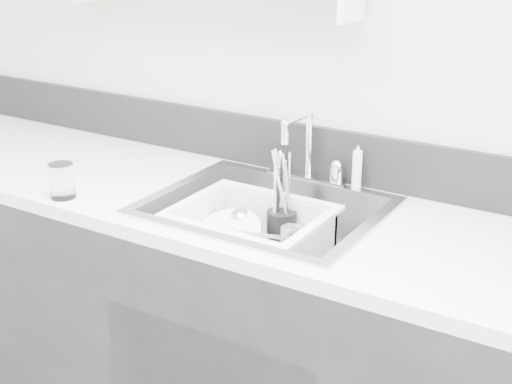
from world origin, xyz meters
The scene contains 12 objects.
counter_run centered at (0.00, 1.19, 0.46)m, with size 3.20×0.62×0.92m.
backsplash centered at (0.00, 1.49, 1.00)m, with size 3.20×0.02×0.16m, color black.
sink centered at (0.00, 1.19, 0.83)m, with size 0.64×0.52×0.20m, color silver, non-canonical shape.
faucet centered at (0.00, 1.44, 0.98)m, with size 0.26×0.18×0.23m.
side_sprayer centered at (0.16, 1.44, 0.99)m, with size 0.03×0.03×0.14m, color white.
wash_tub centered at (-0.03, 1.16, 0.83)m, with size 0.42×0.34×0.16m, color white, non-canonical shape.
plate_stack centered at (-0.10, 1.15, 0.79)m, with size 0.26×0.25×0.10m.
utensil_cup centered at (0.00, 1.28, 0.83)m, with size 0.09×0.09×0.29m.
ladle centered at (-0.06, 1.18, 0.81)m, with size 0.31×0.11×0.09m, color silver, non-canonical shape.
tumbler_in_tub centered at (0.08, 1.21, 0.82)m, with size 0.07×0.07×0.10m, color white.
tumbler_counter centered at (-0.53, 0.94, 0.97)m, with size 0.07×0.07×0.10m, color white.
bowl_small centered at (0.09, 1.12, 0.78)m, with size 0.10×0.10×0.03m, color white.
Camera 1 is at (0.94, -0.39, 1.67)m, focal length 50.00 mm.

